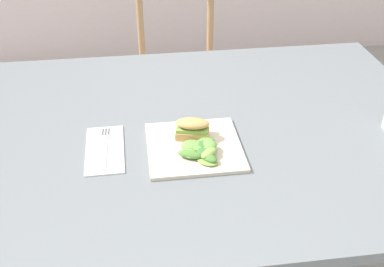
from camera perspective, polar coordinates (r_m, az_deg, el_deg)
dining_table at (r=1.38m, az=1.36°, el=-2.90°), size 1.36×1.01×0.74m
chair_wooden_far at (r=2.28m, az=-1.26°, el=7.52°), size 0.43×0.43×0.87m
plate_lunch at (r=1.23m, az=0.25°, el=-1.61°), size 0.24×0.24×0.01m
sandwich_half_front at (r=1.24m, az=0.06°, el=0.64°), size 0.10×0.07×0.06m
salad_mixed_greens at (r=1.19m, az=1.07°, el=-1.90°), size 0.11×0.13×0.03m
napkin_folded at (r=1.24m, az=-10.46°, el=-1.92°), size 0.10×0.21×0.00m
fork_on_napkin at (r=1.26m, az=-10.45°, el=-1.33°), size 0.03×0.19×0.00m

